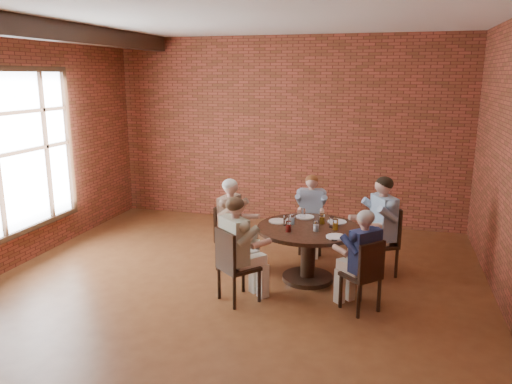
% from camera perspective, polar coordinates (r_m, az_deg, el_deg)
% --- Properties ---
extents(floor, '(7.00, 7.00, 0.00)m').
position_cam_1_polar(floor, '(6.41, -3.42, -11.76)').
color(floor, brown).
rests_on(floor, ground).
extents(ceiling, '(7.00, 7.00, 0.00)m').
position_cam_1_polar(ceiling, '(5.85, -3.90, 20.00)').
color(ceiling, white).
rests_on(ceiling, wall_back).
extents(wall_back, '(7.00, 0.00, 7.00)m').
position_cam_1_polar(wall_back, '(9.25, 3.45, 6.97)').
color(wall_back, brown).
rests_on(wall_back, ground).
extents(wall_front, '(7.00, 0.00, 7.00)m').
position_cam_1_polar(wall_front, '(2.93, -26.65, -8.36)').
color(wall_front, brown).
rests_on(wall_front, ground).
extents(ceiling_beam, '(0.22, 6.90, 0.26)m').
position_cam_1_polar(ceiling_beam, '(7.03, -23.99, 16.74)').
color(ceiling_beam, black).
rests_on(ceiling_beam, ceiling).
extents(window, '(0.10, 2.16, 2.36)m').
position_cam_1_polar(window, '(7.85, -25.20, 4.24)').
color(window, white).
rests_on(window, wall_left).
extents(dining_table, '(1.36, 1.36, 0.75)m').
position_cam_1_polar(dining_table, '(6.71, 6.00, -5.79)').
color(dining_table, black).
rests_on(dining_table, floor).
extents(chair_a, '(0.60, 0.60, 0.96)m').
position_cam_1_polar(chair_a, '(7.13, 14.44, -5.07)').
color(chair_a, black).
rests_on(chair_a, floor).
extents(diner_a, '(0.86, 0.81, 1.38)m').
position_cam_1_polar(diner_a, '(7.04, 13.86, -3.83)').
color(diner_a, '#4580B5').
rests_on(diner_a, floor).
extents(chair_b, '(0.42, 0.42, 0.87)m').
position_cam_1_polar(chair_b, '(7.84, 6.28, -3.35)').
color(chair_b, black).
rests_on(chair_b, floor).
extents(diner_b, '(0.53, 0.62, 1.22)m').
position_cam_1_polar(diner_b, '(7.74, 6.29, -2.57)').
color(diner_b, gray).
rests_on(diner_b, floor).
extents(chair_c, '(0.46, 0.46, 0.92)m').
position_cam_1_polar(chair_c, '(7.14, -3.20, -4.79)').
color(chair_c, black).
rests_on(chair_c, floor).
extents(diner_c, '(0.69, 0.59, 1.30)m').
position_cam_1_polar(diner_c, '(7.06, -2.63, -3.73)').
color(diner_c, brown).
rests_on(diner_c, floor).
extents(chair_d, '(0.59, 0.59, 0.93)m').
position_cam_1_polar(chair_d, '(6.06, -2.65, -8.12)').
color(chair_d, black).
rests_on(chair_d, floor).
extents(diner_d, '(0.80, 0.82, 1.31)m').
position_cam_1_polar(diner_d, '(6.04, -2.00, -6.61)').
color(diner_d, '#C7B09C').
rests_on(diner_d, floor).
extents(chair_e, '(0.53, 0.53, 0.88)m').
position_cam_1_polar(chair_e, '(5.95, 12.35, -9.07)').
color(chair_e, black).
rests_on(chair_e, floor).
extents(diner_e, '(0.73, 0.73, 1.22)m').
position_cam_1_polar(diner_e, '(5.95, 11.95, -7.70)').
color(diner_e, navy).
rests_on(diner_e, floor).
extents(plate_a, '(0.26, 0.26, 0.01)m').
position_cam_1_polar(plate_a, '(6.89, 9.24, -3.39)').
color(plate_a, white).
rests_on(plate_a, dining_table).
extents(plate_b, '(0.26, 0.26, 0.01)m').
position_cam_1_polar(plate_b, '(7.06, 5.61, -2.85)').
color(plate_b, white).
rests_on(plate_b, dining_table).
extents(plate_c, '(0.26, 0.26, 0.01)m').
position_cam_1_polar(plate_c, '(6.84, 2.56, -3.34)').
color(plate_c, white).
rests_on(plate_c, dining_table).
extents(plate_d, '(0.26, 0.26, 0.01)m').
position_cam_1_polar(plate_d, '(6.27, 9.19, -5.07)').
color(plate_d, white).
rests_on(plate_d, dining_table).
extents(glass_a, '(0.07, 0.07, 0.14)m').
position_cam_1_polar(glass_a, '(6.64, 8.67, -3.42)').
color(glass_a, white).
rests_on(glass_a, dining_table).
extents(glass_b, '(0.07, 0.07, 0.14)m').
position_cam_1_polar(glass_b, '(6.78, 7.57, -3.05)').
color(glass_b, white).
rests_on(glass_b, dining_table).
extents(glass_c, '(0.07, 0.07, 0.14)m').
position_cam_1_polar(glass_c, '(7.00, 5.39, -2.47)').
color(glass_c, white).
rests_on(glass_c, dining_table).
extents(glass_d, '(0.07, 0.07, 0.14)m').
position_cam_1_polar(glass_d, '(6.71, 4.12, -3.13)').
color(glass_d, white).
rests_on(glass_d, dining_table).
extents(glass_e, '(0.07, 0.07, 0.14)m').
position_cam_1_polar(glass_e, '(6.67, 3.44, -3.23)').
color(glass_e, white).
rests_on(glass_e, dining_table).
extents(glass_f, '(0.07, 0.07, 0.14)m').
position_cam_1_polar(glass_f, '(6.40, 3.73, -3.95)').
color(glass_f, white).
rests_on(glass_f, dining_table).
extents(glass_g, '(0.07, 0.07, 0.14)m').
position_cam_1_polar(glass_g, '(6.45, 6.88, -3.87)').
color(glass_g, white).
rests_on(glass_g, dining_table).
extents(glass_h, '(0.07, 0.07, 0.14)m').
position_cam_1_polar(glass_h, '(6.54, 9.08, -3.71)').
color(glass_h, white).
rests_on(glass_h, dining_table).
extents(smartphone, '(0.09, 0.15, 0.01)m').
position_cam_1_polar(smartphone, '(6.19, 8.92, -5.33)').
color(smartphone, black).
rests_on(smartphone, dining_table).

